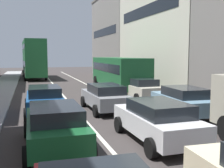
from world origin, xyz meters
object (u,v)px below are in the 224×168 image
wagon_left_lane_second (55,125)px  hatchback_centre_lane_third (105,97)px  sedan_left_lane_third (44,99)px  bus_mid_queue_primary (118,70)px  sedan_right_lane_behind_truck (183,100)px  bus_far_queue_secondary (34,57)px  sedan_centre_lane_second (157,120)px  wagon_right_lane_far (140,88)px

wagon_left_lane_second → hatchback_centre_lane_third: (3.30, 5.47, 0.00)m
sedan_left_lane_third → bus_mid_queue_primary: bus_mid_queue_primary is taller
sedan_right_lane_behind_truck → bus_far_queue_secondary: bearing=18.4°
sedan_left_lane_third → sedan_right_lane_behind_truck: same height
sedan_right_lane_behind_truck → hatchback_centre_lane_third: bearing=58.5°
hatchback_centre_lane_third → sedan_right_lane_behind_truck: (3.52, -2.45, 0.00)m
sedan_centre_lane_second → hatchback_centre_lane_third: bearing=2.2°
sedan_centre_lane_second → wagon_left_lane_second: 3.61m
bus_mid_queue_primary → sedan_right_lane_behind_truck: bearing=-177.6°
hatchback_centre_lane_third → bus_mid_queue_primary: bearing=-24.3°
hatchback_centre_lane_third → bus_far_queue_secondary: bearing=7.1°
wagon_left_lane_second → hatchback_centre_lane_third: 6.39m
sedan_centre_lane_second → wagon_left_lane_second: bearing=83.8°
sedan_centre_lane_second → hatchback_centre_lane_third: 5.82m
sedan_left_lane_third → bus_mid_queue_primary: bearing=-39.0°
sedan_centre_lane_second → bus_far_queue_secondary: size_ratio=0.41×
wagon_right_lane_far → bus_mid_queue_primary: 5.36m
sedan_right_lane_behind_truck → wagon_right_lane_far: bearing=3.3°
sedan_left_lane_third → sedan_right_lane_behind_truck: (6.84, -2.55, 0.00)m
sedan_centre_lane_second → wagon_left_lane_second: (-3.59, 0.35, 0.00)m
sedan_left_lane_third → wagon_right_lane_far: 7.48m
wagon_right_lane_far → bus_mid_queue_primary: bus_mid_queue_primary is taller
sedan_centre_lane_second → wagon_left_lane_second: same height
wagon_right_lane_far → bus_mid_queue_primary: bearing=-2.7°
wagon_left_lane_second → bus_mid_queue_primary: size_ratio=0.41×
sedan_centre_lane_second → wagon_right_lane_far: bearing=-20.5°
sedan_right_lane_behind_truck → bus_far_queue_secondary: (-6.90, 25.46, 2.03)m
bus_mid_queue_primary → wagon_right_lane_far: bearing=-177.9°
wagon_left_lane_second → sedan_right_lane_behind_truck: same height
sedan_centre_lane_second → bus_mid_queue_primary: (3.27, 14.22, 0.96)m
sedan_right_lane_behind_truck → sedan_centre_lane_second: bearing=139.6°
hatchback_centre_lane_third → wagon_right_lane_far: size_ratio=0.99×
sedan_left_lane_third → wagon_right_lane_far: size_ratio=0.99×
sedan_centre_lane_second → wagon_right_lane_far: (3.22, 8.95, 0.00)m
hatchback_centre_lane_third → sedan_left_lane_third: bearing=86.9°
hatchback_centre_lane_third → bus_far_queue_secondary: bus_far_queue_secondary is taller
wagon_left_lane_second → sedan_left_lane_third: size_ratio=1.00×
wagon_left_lane_second → sedan_left_lane_third: same height
bus_far_queue_secondary → sedan_right_lane_behind_truck: bearing=-167.2°
sedan_centre_lane_second → wagon_right_lane_far: 9.51m
wagon_left_lane_second → sedan_left_lane_third: (-0.03, 5.58, 0.00)m
hatchback_centre_lane_third → sedan_right_lane_behind_truck: bearing=-126.1°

